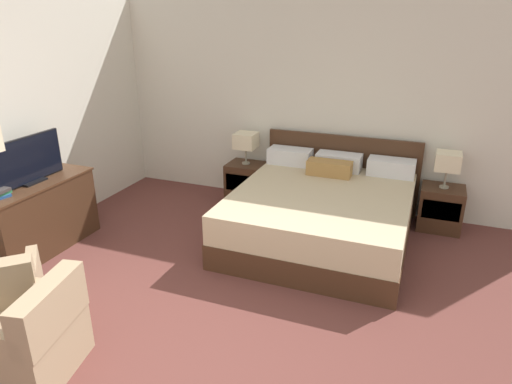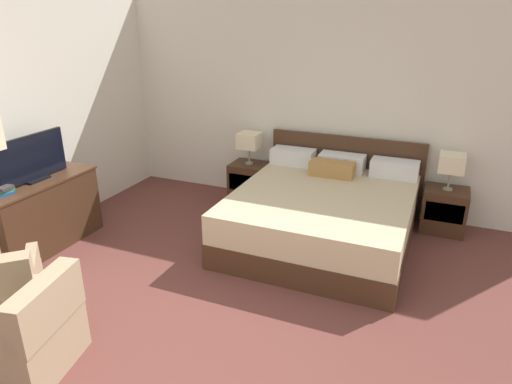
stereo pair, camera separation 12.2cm
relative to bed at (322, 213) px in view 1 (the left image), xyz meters
The scene contains 10 objects.
wall_back 1.57m from the bed, 114.20° to the left, with size 6.45×0.06×2.68m, color silver.
wall_left 3.51m from the bed, 159.53° to the right, with size 0.06×5.67×2.68m, color silver.
bed is the anchor object (origin of this frame).
nightstand_left 1.49m from the bed, 148.11° to the left, with size 0.49×0.43×0.53m.
nightstand_right 1.49m from the bed, 31.87° to the left, with size 0.49×0.43×0.53m.
table_lamp_left 1.58m from the bed, 148.06° to the left, with size 0.28×0.28×0.43m.
table_lamp_right 1.58m from the bed, 31.92° to the left, with size 0.28×0.28×0.43m.
dresser 3.14m from the bed, 154.16° to the right, with size 0.54×1.33×0.78m.
tv 3.20m from the bed, 154.49° to the right, with size 0.18×0.86×0.49m.
armchair_companion 3.18m from the bed, 116.99° to the right, with size 0.81×0.80×0.76m.
Camera 1 is at (1.51, -1.88, 2.44)m, focal length 32.00 mm.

